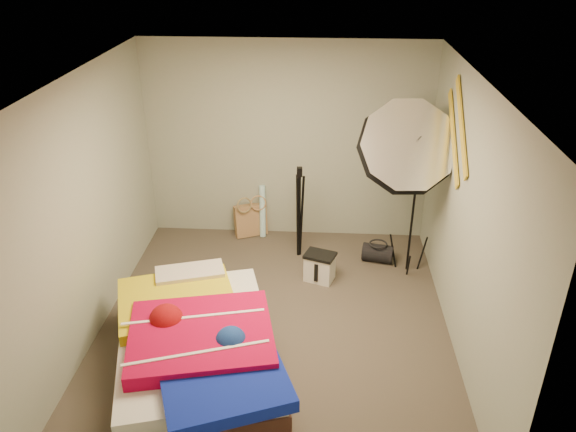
# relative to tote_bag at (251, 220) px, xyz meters

# --- Properties ---
(floor) EXTENTS (4.00, 4.00, 0.00)m
(floor) POSITION_rel_tote_bag_xyz_m (0.47, -1.90, -0.21)
(floor) COLOR #4A4336
(floor) RESTS_ON ground
(ceiling) EXTENTS (4.00, 4.00, 0.00)m
(ceiling) POSITION_rel_tote_bag_xyz_m (0.47, -1.90, 2.29)
(ceiling) COLOR silver
(ceiling) RESTS_ON wall_back
(wall_back) EXTENTS (3.50, 0.00, 3.50)m
(wall_back) POSITION_rel_tote_bag_xyz_m (0.47, 0.10, 1.04)
(wall_back) COLOR #989F90
(wall_back) RESTS_ON floor
(wall_front) EXTENTS (3.50, 0.00, 3.50)m
(wall_front) POSITION_rel_tote_bag_xyz_m (0.47, -3.90, 1.04)
(wall_front) COLOR #989F90
(wall_front) RESTS_ON floor
(wall_left) EXTENTS (0.00, 4.00, 4.00)m
(wall_left) POSITION_rel_tote_bag_xyz_m (-1.28, -1.90, 1.04)
(wall_left) COLOR #989F90
(wall_left) RESTS_ON floor
(wall_right) EXTENTS (0.00, 4.00, 4.00)m
(wall_right) POSITION_rel_tote_bag_xyz_m (2.22, -1.90, 1.04)
(wall_right) COLOR #989F90
(wall_right) RESTS_ON floor
(tote_bag) EXTENTS (0.45, 0.33, 0.43)m
(tote_bag) POSITION_rel_tote_bag_xyz_m (0.00, 0.00, 0.00)
(tote_bag) COLOR tan
(tote_bag) RESTS_ON floor
(wrapping_roll) EXTENTS (0.09, 0.20, 0.68)m
(wrapping_roll) POSITION_rel_tote_bag_xyz_m (0.16, 0.00, 0.13)
(wrapping_roll) COLOR #70D0E3
(wrapping_roll) RESTS_ON floor
(camera_case) EXTENTS (0.37, 0.31, 0.31)m
(camera_case) POSITION_rel_tote_bag_xyz_m (0.92, -1.02, -0.05)
(camera_case) COLOR silver
(camera_case) RESTS_ON floor
(duffel_bag) EXTENTS (0.40, 0.29, 0.22)m
(duffel_bag) POSITION_rel_tote_bag_xyz_m (1.61, -0.57, -0.10)
(duffel_bag) COLOR black
(duffel_bag) RESTS_ON floor
(wall_stripe_upper) EXTENTS (0.02, 0.91, 0.78)m
(wall_stripe_upper) POSITION_rel_tote_bag_xyz_m (2.20, -1.30, 1.74)
(wall_stripe_upper) COLOR gold
(wall_stripe_upper) RESTS_ON wall_right
(wall_stripe_lower) EXTENTS (0.02, 0.91, 0.78)m
(wall_stripe_lower) POSITION_rel_tote_bag_xyz_m (2.20, -1.05, 1.54)
(wall_stripe_lower) COLOR gold
(wall_stripe_lower) RESTS_ON wall_right
(bed) EXTENTS (1.86, 2.27, 0.57)m
(bed) POSITION_rel_tote_bag_xyz_m (-0.16, -2.58, 0.08)
(bed) COLOR #492920
(bed) RESTS_ON floor
(photo_umbrella) EXTENTS (1.25, 0.91, 2.18)m
(photo_umbrella) POSITION_rel_tote_bag_xyz_m (1.78, -0.87, 1.36)
(photo_umbrella) COLOR black
(photo_umbrella) RESTS_ON floor
(camera_tripod) EXTENTS (0.07, 0.07, 1.16)m
(camera_tripod) POSITION_rel_tote_bag_xyz_m (0.65, -0.48, 0.46)
(camera_tripod) COLOR black
(camera_tripod) RESTS_ON floor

